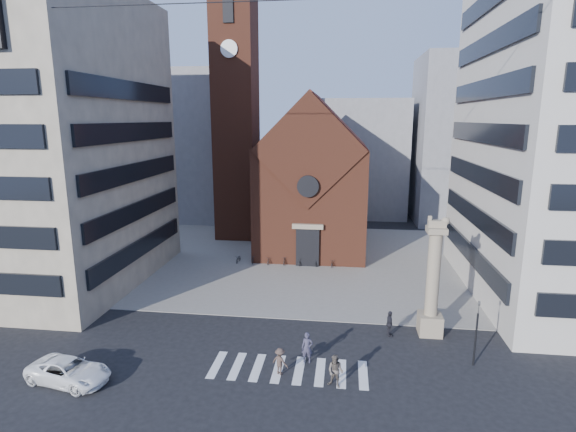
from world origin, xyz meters
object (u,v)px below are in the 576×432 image
object	(u,v)px
scooter_0	(238,259)
traffic_light	(476,332)
lion_column	(432,288)
pedestrian_1	(336,371)
pedestrian_2	(390,324)
white_car	(69,371)
pedestrian_0	(307,348)

from	to	relation	value
scooter_0	traffic_light	bearing A→B (deg)	-40.48
lion_column	pedestrian_1	xyz separation A→B (m)	(-6.56, -7.42, -2.48)
pedestrian_2	scooter_0	xyz separation A→B (m)	(-14.54, 14.84, -0.49)
lion_column	white_car	distance (m)	23.97
lion_column	pedestrian_1	world-z (taller)	lion_column
white_car	pedestrian_1	world-z (taller)	pedestrian_1
pedestrian_2	lion_column	bearing A→B (deg)	-83.03
lion_column	pedestrian_0	world-z (taller)	lion_column
pedestrian_1	pedestrian_2	bearing A→B (deg)	81.65
lion_column	scooter_0	bearing A→B (deg)	141.07
white_car	pedestrian_1	xyz separation A→B (m)	(15.51, 1.52, 0.29)
pedestrian_0	white_car	bearing A→B (deg)	-161.36
white_car	pedestrian_2	bearing A→B (deg)	-56.04
white_car	pedestrian_2	distance (m)	20.84
traffic_light	white_car	xyz separation A→B (m)	(-24.06, -4.94, -1.60)
lion_column	white_car	xyz separation A→B (m)	(-22.07, -8.94, -2.77)
pedestrian_2	pedestrian_1	bearing A→B (deg)	144.24
scooter_0	pedestrian_0	bearing A→B (deg)	-62.12
lion_column	pedestrian_1	size ratio (longest dim) A/B	4.42
pedestrian_0	traffic_light	bearing A→B (deg)	7.61
traffic_light	pedestrian_1	distance (m)	9.30
pedestrian_1	scooter_0	distance (m)	24.13
pedestrian_2	pedestrian_0	bearing A→B (deg)	120.36
lion_column	pedestrian_0	size ratio (longest dim) A/B	4.38
pedestrian_1	pedestrian_2	xyz separation A→B (m)	(3.64, 6.69, -0.04)
lion_column	scooter_0	xyz separation A→B (m)	(-17.46, 14.10, -3.01)
pedestrian_2	traffic_light	bearing A→B (deg)	-130.84
white_car	scooter_0	size ratio (longest dim) A/B	3.25
pedestrian_0	pedestrian_1	bearing A→B (deg)	-50.82
pedestrian_0	scooter_0	world-z (taller)	pedestrian_0
white_car	pedestrian_0	size ratio (longest dim) A/B	2.50
lion_column	traffic_light	bearing A→B (deg)	-63.54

